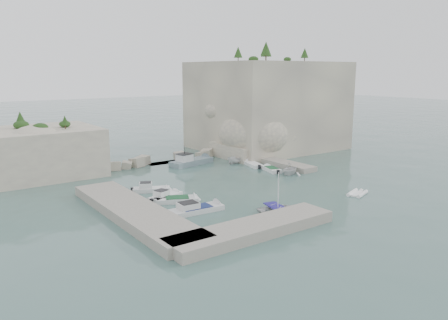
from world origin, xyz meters
TOP-DOWN VIEW (x-y plane):
  - ground at (0.00, 0.00)m, footprint 400.00×400.00m
  - cliff_east at (23.00, 23.00)m, footprint 26.00×22.00m
  - cliff_terrace at (13.00, 18.00)m, footprint 8.00×10.00m
  - outcrop_west at (-20.00, 25.00)m, footprint 16.00×14.00m
  - quay_west at (-17.00, -1.00)m, footprint 5.00×24.00m
  - quay_south at (-10.00, -12.50)m, footprint 18.00×4.00m
  - ledge_east at (13.50, 10.00)m, footprint 3.00×16.00m
  - breakwater at (-1.00, 22.00)m, footprint 28.00×3.00m
  - motorboat_c at (-10.55, 0.97)m, footprint 5.69×4.08m
  - motorboat_b at (-11.13, 2.83)m, footprint 5.33×3.26m
  - motorboat_a at (-11.01, 6.84)m, footprint 5.32×3.69m
  - motorboat_d at (-10.81, -3.61)m, footprint 7.03×2.45m
  - rowboat at (-3.39, -8.85)m, footprint 5.33×4.36m
  - inflatable_dinghy at (9.42, -9.71)m, footprint 3.72×2.63m
  - tender_east_a at (10.18, 3.11)m, footprint 4.49×4.10m
  - tender_east_b at (9.52, 6.51)m, footprint 2.71×4.86m
  - tender_east_c at (9.57, 11.09)m, footprint 2.84×5.30m
  - tender_east_d at (8.75, 14.36)m, footprint 4.19×1.87m
  - work_boat at (2.00, 18.00)m, footprint 8.94×4.14m
  - rowboat_mast at (-3.39, -8.85)m, footprint 0.10×0.10m
  - vegetation at (17.83, 24.40)m, footprint 53.48×13.88m

SIDE VIEW (x-z plane):
  - ground at x=0.00m, z-range 0.00..0.00m
  - motorboat_c at x=-10.55m, z-range -0.35..0.35m
  - motorboat_b at x=-11.13m, z-range -0.70..0.70m
  - motorboat_a at x=-11.01m, z-range -0.70..0.70m
  - motorboat_d at x=-10.81m, z-range -0.70..0.70m
  - rowboat at x=-3.39m, z-range -0.48..0.48m
  - inflatable_dinghy at x=9.42m, z-range -0.22..0.22m
  - tender_east_a at x=10.18m, z-range -1.00..1.00m
  - tender_east_b at x=9.52m, z-range -0.35..0.35m
  - tender_east_c at x=9.57m, z-range -0.35..0.35m
  - tender_east_d at x=8.75m, z-range -0.79..0.79m
  - work_boat at x=2.00m, z-range -1.10..1.10m
  - ledge_east at x=13.50m, z-range 0.00..0.80m
  - quay_west at x=-17.00m, z-range 0.00..1.10m
  - quay_south at x=-10.00m, z-range 0.00..1.10m
  - breakwater at x=-1.00m, z-range 0.00..1.40m
  - cliff_terrace at x=13.00m, z-range 0.00..2.50m
  - rowboat_mast at x=-3.39m, z-range 0.48..4.68m
  - outcrop_west at x=-20.00m, z-range 0.00..7.00m
  - cliff_east at x=23.00m, z-range 0.00..17.00m
  - vegetation at x=17.83m, z-range 11.23..24.63m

